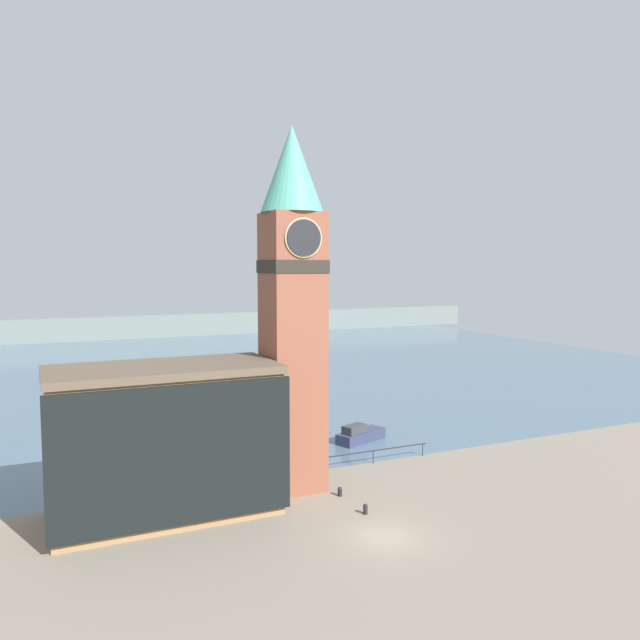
{
  "coord_description": "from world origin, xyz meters",
  "views": [
    {
      "loc": [
        -18.56,
        -30.93,
        16.08
      ],
      "look_at": [
        -0.75,
        7.5,
        12.42
      ],
      "focal_mm": 35.0,
      "sensor_mm": 36.0,
      "label": 1
    }
  ],
  "objects_px": {
    "mooring_bollard_far": "(365,508)",
    "clock_tower": "(293,299)",
    "boat_near": "(360,435)",
    "mooring_bollard_near": "(340,491)",
    "pier_building": "(165,441)"
  },
  "relations": [
    {
      "from": "clock_tower",
      "to": "mooring_bollard_near",
      "type": "bearing_deg",
      "value": -51.85
    },
    {
      "from": "pier_building",
      "to": "mooring_bollard_near",
      "type": "xyz_separation_m",
      "value": [
        11.69,
        -1.83,
        -4.56
      ]
    },
    {
      "from": "mooring_bollard_near",
      "to": "boat_near",
      "type": "bearing_deg",
      "value": 55.7
    },
    {
      "from": "mooring_bollard_far",
      "to": "clock_tower",
      "type": "bearing_deg",
      "value": 110.07
    },
    {
      "from": "pier_building",
      "to": "boat_near",
      "type": "xyz_separation_m",
      "value": [
        19.46,
        9.56,
        -4.26
      ]
    },
    {
      "from": "boat_near",
      "to": "mooring_bollard_far",
      "type": "xyz_separation_m",
      "value": [
        -7.7,
        -14.96,
        -0.27
      ]
    },
    {
      "from": "boat_near",
      "to": "mooring_bollard_near",
      "type": "relative_size",
      "value": 8.28
    },
    {
      "from": "boat_near",
      "to": "mooring_bollard_far",
      "type": "distance_m",
      "value": 16.83
    },
    {
      "from": "pier_building",
      "to": "mooring_bollard_far",
      "type": "relative_size",
      "value": 20.9
    },
    {
      "from": "mooring_bollard_near",
      "to": "clock_tower",
      "type": "bearing_deg",
      "value": 128.15
    },
    {
      "from": "mooring_bollard_near",
      "to": "mooring_bollard_far",
      "type": "bearing_deg",
      "value": -88.96
    },
    {
      "from": "mooring_bollard_near",
      "to": "mooring_bollard_far",
      "type": "relative_size",
      "value": 0.93
    },
    {
      "from": "pier_building",
      "to": "mooring_bollard_near",
      "type": "distance_m",
      "value": 12.68
    },
    {
      "from": "pier_building",
      "to": "mooring_bollard_near",
      "type": "relative_size",
      "value": 22.35
    },
    {
      "from": "mooring_bollard_far",
      "to": "boat_near",
      "type": "bearing_deg",
      "value": 62.75
    }
  ]
}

